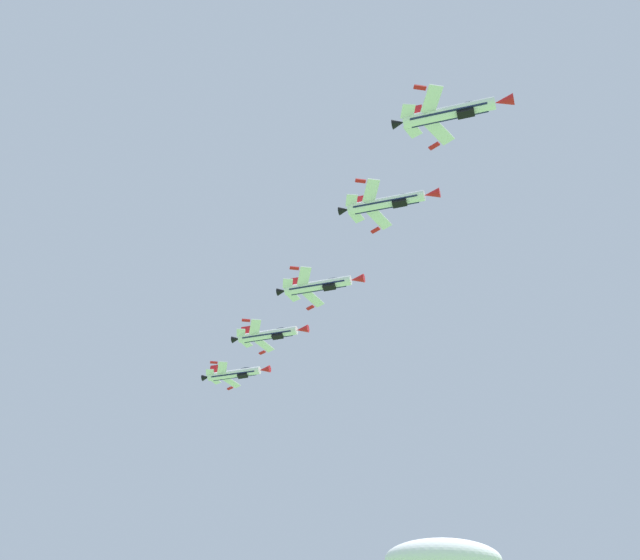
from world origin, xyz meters
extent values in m
ellipsoid|color=white|center=(85.54, 381.36, 84.04)|extent=(57.11, 29.24, 19.60)
cylinder|color=white|center=(17.79, 68.45, 73.66)|extent=(11.77, 6.06, 1.70)
cube|color=#191E4C|center=(17.75, 68.35, 73.20)|extent=(9.91, 5.16, 0.71)
cone|color=red|center=(24.42, 65.78, 73.66)|extent=(2.81, 2.35, 1.56)
cone|color=black|center=(11.53, 70.98, 73.66)|extent=(1.99, 1.86, 1.36)
ellipsoid|color=#192333|center=(20.29, 67.60, 74.28)|extent=(3.46, 2.42, 1.32)
cube|color=black|center=(19.73, 67.48, 72.87)|extent=(2.51, 1.99, 1.07)
cube|color=white|center=(17.14, 71.44, 72.99)|extent=(4.39, 4.12, 1.14)
cube|color=red|center=(16.87, 73.75, 72.52)|extent=(1.49, 1.61, 0.36)
cube|color=white|center=(15.24, 66.72, 74.16)|extent=(2.33, 4.31, 1.14)
cube|color=red|center=(13.44, 65.24, 74.63)|extent=(1.65, 0.76, 0.36)
cube|color=white|center=(13.62, 71.74, 73.32)|extent=(2.74, 2.75, 0.65)
cube|color=white|center=(12.51, 68.98, 74.00)|extent=(1.70, 2.18, 0.65)
cube|color=red|center=(13.49, 70.62, 75.42)|extent=(2.70, 1.69, 2.58)
cylinder|color=white|center=(12.83, 89.86, 74.85)|extent=(11.77, 6.06, 1.70)
cube|color=#191E4C|center=(12.77, 89.72, 74.41)|extent=(9.91, 5.16, 0.86)
cone|color=red|center=(19.46, 87.19, 74.85)|extent=(2.81, 2.35, 1.56)
cone|color=black|center=(6.57, 92.39, 74.85)|extent=(1.99, 1.86, 1.36)
ellipsoid|color=#192333|center=(15.36, 89.08, 75.45)|extent=(3.49, 2.50, 1.41)
cube|color=black|center=(14.73, 88.80, 74.09)|extent=(2.53, 2.05, 1.16)
cube|color=white|center=(12.14, 92.76, 73.89)|extent=(4.30, 4.04, 1.60)
cube|color=red|center=(11.85, 95.01, 73.18)|extent=(1.49, 1.61, 0.41)
cube|color=white|center=(10.31, 88.20, 75.65)|extent=(2.31, 4.20, 1.60)
cube|color=red|center=(8.53, 86.78, 76.36)|extent=(1.65, 0.77, 0.41)
cube|color=white|center=(8.63, 93.10, 74.34)|extent=(2.70, 2.71, 0.89)
cube|color=white|center=(7.56, 90.44, 75.36)|extent=(1.70, 2.13, 0.89)
cube|color=red|center=(8.60, 92.22, 76.55)|extent=(2.81, 1.96, 2.52)
cylinder|color=white|center=(3.97, 111.48, 72.45)|extent=(11.77, 6.06, 1.70)
cube|color=#191E4C|center=(3.92, 111.34, 72.01)|extent=(9.91, 5.16, 0.84)
cone|color=red|center=(10.60, 108.81, 72.45)|extent=(2.81, 2.35, 1.56)
cone|color=black|center=(-2.29, 114.00, 72.45)|extent=(1.99, 1.86, 1.36)
ellipsoid|color=#192333|center=(6.50, 110.68, 73.05)|extent=(3.49, 2.49, 1.39)
cube|color=black|center=(5.88, 110.43, 71.68)|extent=(2.53, 2.04, 1.15)
cube|color=white|center=(3.30, 114.39, 71.53)|extent=(4.32, 4.06, 1.53)
cube|color=red|center=(3.00, 116.65, 70.86)|extent=(1.49, 1.61, 0.41)
cube|color=white|center=(1.45, 109.80, 73.20)|extent=(2.32, 4.22, 1.53)
cube|color=red|center=(-0.33, 108.37, 73.88)|extent=(1.65, 0.77, 0.41)
cube|color=white|center=(-0.22, 114.73, 71.96)|extent=(2.71, 2.72, 0.86)
cube|color=white|center=(-1.30, 112.05, 72.94)|extent=(1.70, 2.14, 0.86)
cube|color=red|center=(-0.26, 113.81, 74.16)|extent=(2.79, 1.92, 2.53)
cylinder|color=white|center=(-4.35, 131.52, 72.84)|extent=(11.77, 6.06, 1.70)
cube|color=#191E4C|center=(-4.40, 131.40, 72.40)|extent=(9.91, 5.16, 0.80)
cone|color=red|center=(2.28, 128.85, 72.84)|extent=(2.81, 2.35, 1.56)
cone|color=black|center=(-10.61, 134.05, 72.84)|extent=(1.99, 1.86, 1.36)
ellipsoid|color=#192333|center=(-1.83, 130.71, 73.46)|extent=(3.48, 2.47, 1.37)
cube|color=black|center=(-2.43, 130.50, 72.07)|extent=(2.52, 2.02, 1.12)
cube|color=white|center=(-5.02, 134.46, 72.02)|extent=(4.35, 4.08, 1.39)
cube|color=red|center=(-5.30, 136.75, 71.42)|extent=(1.49, 1.61, 0.39)
cube|color=white|center=(-6.89, 129.82, 73.51)|extent=(2.32, 4.26, 1.39)
cube|color=red|center=(-8.67, 128.37, 74.11)|extent=(1.65, 0.77, 0.39)
cube|color=white|center=(-8.53, 134.79, 72.41)|extent=(2.72, 2.73, 0.78)
cube|color=white|center=(-9.63, 132.08, 73.28)|extent=(1.70, 2.16, 0.78)
cube|color=red|center=(-8.61, 133.80, 74.58)|extent=(2.76, 1.84, 2.55)
cylinder|color=white|center=(-11.27, 152.16, 73.61)|extent=(11.77, 6.06, 1.70)
cube|color=#191E4C|center=(-11.31, 152.06, 73.16)|extent=(9.91, 5.16, 0.72)
cone|color=red|center=(-4.64, 149.48, 73.61)|extent=(2.81, 2.35, 1.56)
cone|color=black|center=(-17.53, 154.68, 73.61)|extent=(1.99, 1.86, 1.36)
ellipsoid|color=#192333|center=(-8.77, 151.31, 74.23)|extent=(3.46, 2.42, 1.32)
cube|color=black|center=(-9.34, 151.18, 72.83)|extent=(2.51, 2.00, 1.07)
cube|color=white|center=(-11.92, 155.13, 72.93)|extent=(4.39, 4.11, 1.17)
cube|color=red|center=(-12.19, 157.45, 72.44)|extent=(1.49, 1.61, 0.36)
cube|color=white|center=(-13.82, 150.42, 74.13)|extent=(2.32, 4.31, 1.17)
cube|color=red|center=(-15.62, 148.95, 74.62)|extent=(1.65, 0.77, 0.36)
cube|color=white|center=(-15.45, 155.44, 73.26)|extent=(2.74, 2.75, 0.66)
cube|color=white|center=(-16.56, 152.69, 73.97)|extent=(1.70, 2.18, 0.66)
cube|color=red|center=(-15.57, 154.34, 75.37)|extent=(2.71, 1.71, 2.58)
camera|label=1|loc=(-5.03, -6.30, 1.45)|focal=44.26mm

